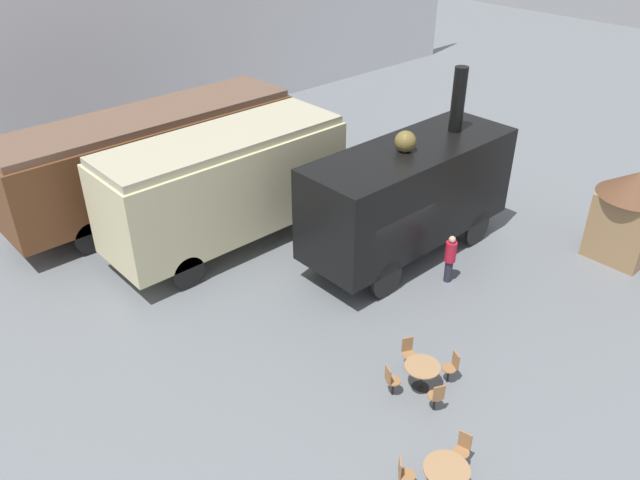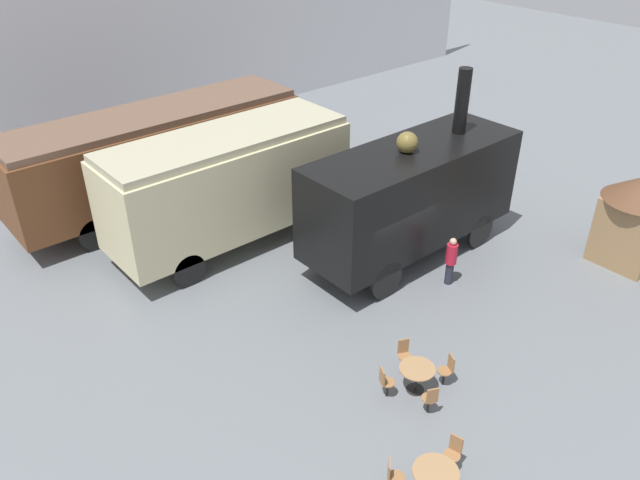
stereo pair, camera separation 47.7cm
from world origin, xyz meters
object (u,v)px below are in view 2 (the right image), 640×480
object	(u,v)px
cafe_table_mid	(435,476)
cafe_chair_0	(385,381)
passenger_coach_vintage	(228,181)
passenger_coach_wooden	(157,151)
visitor_person	(451,259)
cafe_table_near	(417,373)
ticket_kiosk	(636,215)
steam_locomotive	(411,193)

from	to	relation	value
cafe_table_mid	cafe_chair_0	bearing A→B (deg)	64.87
passenger_coach_vintage	passenger_coach_wooden	bearing A→B (deg)	97.17
passenger_coach_wooden	cafe_chair_0	size ratio (longest dim) A/B	12.33
visitor_person	cafe_table_near	bearing A→B (deg)	-149.91
visitor_person	ticket_kiosk	bearing A→B (deg)	-28.08
passenger_coach_wooden	visitor_person	bearing A→B (deg)	-68.07
cafe_table_near	cafe_table_mid	bearing A→B (deg)	-130.98
passenger_coach_wooden	cafe_table_mid	size ratio (longest dim) A/B	11.38
cafe_table_near	visitor_person	bearing A→B (deg)	30.09
cafe_chair_0	visitor_person	xyz separation A→B (m)	(4.90, 2.07, 0.35)
passenger_coach_vintage	cafe_chair_0	bearing A→B (deg)	-98.51
cafe_table_mid	cafe_table_near	bearing A→B (deg)	49.02
passenger_coach_wooden	cafe_chair_0	distance (m)	12.45
passenger_coach_vintage	visitor_person	world-z (taller)	passenger_coach_vintage
passenger_coach_vintage	visitor_person	bearing A→B (deg)	-60.27
passenger_coach_vintage	cafe_table_mid	distance (m)	11.42
ticket_kiosk	cafe_table_mid	bearing A→B (deg)	-171.06
visitor_person	ticket_kiosk	world-z (taller)	ticket_kiosk
cafe_table_near	ticket_kiosk	world-z (taller)	ticket_kiosk
cafe_table_mid	visitor_person	world-z (taller)	visitor_person
steam_locomotive	cafe_table_near	world-z (taller)	steam_locomotive
cafe_table_near	cafe_chair_0	distance (m)	0.81
passenger_coach_vintage	cafe_table_near	size ratio (longest dim) A/B	9.23
cafe_table_mid	ticket_kiosk	xyz separation A→B (m)	(11.46, 1.80, 1.09)
cafe_table_near	visitor_person	size ratio (longest dim) A/B	0.55
cafe_table_mid	cafe_chair_0	xyz separation A→B (m)	(1.21, 2.58, -0.07)
visitor_person	cafe_chair_0	bearing A→B (deg)	-157.09
cafe_table_mid	ticket_kiosk	world-z (taller)	ticket_kiosk
passenger_coach_wooden	steam_locomotive	world-z (taller)	steam_locomotive
passenger_coach_vintage	ticket_kiosk	xyz separation A→B (m)	(8.98, -9.22, -0.58)
cafe_table_near	passenger_coach_wooden	bearing A→B (deg)	89.79
steam_locomotive	visitor_person	bearing A→B (deg)	-97.05
cafe_table_mid	passenger_coach_vintage	bearing A→B (deg)	77.34
passenger_coach_wooden	cafe_table_near	bearing A→B (deg)	-90.21
cafe_chair_0	visitor_person	distance (m)	5.33
cafe_table_mid	ticket_kiosk	bearing A→B (deg)	8.94
steam_locomotive	cafe_table_mid	distance (m)	9.32
steam_locomotive	cafe_table_near	bearing A→B (deg)	-135.27
visitor_person	ticket_kiosk	size ratio (longest dim) A/B	0.53
steam_locomotive	passenger_coach_wooden	bearing A→B (deg)	117.78
passenger_coach_vintage	steam_locomotive	distance (m)	5.88
passenger_coach_vintage	visitor_person	xyz separation A→B (m)	(3.64, -6.37, -1.40)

